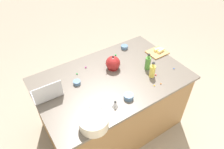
{
  "coord_description": "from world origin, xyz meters",
  "views": [
    {
      "loc": [
        0.99,
        1.51,
        2.53
      ],
      "look_at": [
        0.0,
        0.0,
        0.95
      ],
      "focal_mm": 32.92,
      "sensor_mm": 36.0,
      "label": 1
    }
  ],
  "objects": [
    {
      "name": "ramekin_medium",
      "position": [
        0.03,
        0.37,
        0.93
      ],
      "size": [
        0.1,
        0.1,
        0.05
      ],
      "primitive_type": "cylinder",
      "color": "slate",
      "rests_on": "island_counter"
    },
    {
      "name": "butter_stick_left",
      "position": [
        -0.82,
        -0.11,
        0.94
      ],
      "size": [
        0.11,
        0.05,
        0.04
      ],
      "primitive_type": "cube",
      "rotation": [
        0.0,
        0.0,
        -0.09
      ],
      "color": "#F4E58C",
      "rests_on": "cutting_board"
    },
    {
      "name": "mixing_bowl_large",
      "position": [
        0.51,
        0.47,
        0.97
      ],
      "size": [
        0.29,
        0.29,
        0.13
      ],
      "color": "beige",
      "rests_on": "island_counter"
    },
    {
      "name": "candy_7",
      "position": [
        -0.46,
        0.25,
        0.91
      ],
      "size": [
        0.02,
        0.02,
        0.02
      ],
      "primitive_type": "sphere",
      "color": "red",
      "rests_on": "island_counter"
    },
    {
      "name": "candy_6",
      "position": [
        0.17,
        -0.34,
        0.91
      ],
      "size": [
        0.02,
        0.02,
        0.02
      ],
      "primitive_type": "sphere",
      "color": "#CC3399",
      "rests_on": "island_counter"
    },
    {
      "name": "candy_2",
      "position": [
        0.4,
        -0.16,
        0.91
      ],
      "size": [
        0.02,
        0.02,
        0.02
      ],
      "primitive_type": "sphere",
      "color": "blue",
      "rests_on": "island_counter"
    },
    {
      "name": "candy_5",
      "position": [
        -0.73,
        0.29,
        0.91
      ],
      "size": [
        0.02,
        0.02,
        0.02
      ],
      "primitive_type": "sphere",
      "color": "blue",
      "rests_on": "island_counter"
    },
    {
      "name": "kitchen_timer",
      "position": [
        0.22,
        0.39,
        0.94
      ],
      "size": [
        0.07,
        0.07,
        0.08
      ],
      "color": "#B2B2B7",
      "rests_on": "island_counter"
    },
    {
      "name": "candy_8",
      "position": [
        0.77,
        -0.2,
        0.91
      ],
      "size": [
        0.01,
        0.01,
        0.01
      ],
      "primitive_type": "sphere",
      "color": "green",
      "rests_on": "island_counter"
    },
    {
      "name": "bottle_olive",
      "position": [
        -0.46,
        0.1,
        0.99
      ],
      "size": [
        0.07,
        0.07,
        0.22
      ],
      "color": "#4C8C38",
      "rests_on": "island_counter"
    },
    {
      "name": "butter_stick_right",
      "position": [
        -0.83,
        -0.06,
        0.94
      ],
      "size": [
        0.11,
        0.05,
        0.04
      ],
      "primitive_type": "cube",
      "rotation": [
        0.0,
        0.0,
        0.12
      ],
      "color": "#F4E58C",
      "rests_on": "cutting_board"
    },
    {
      "name": "candy_1",
      "position": [
        -0.32,
        0.38,
        0.91
      ],
      "size": [
        0.01,
        0.01,
        0.01
      ],
      "primitive_type": "sphere",
      "color": "yellow",
      "rests_on": "island_counter"
    },
    {
      "name": "ground_plane",
      "position": [
        0.0,
        0.0,
        0.0
      ],
      "size": [
        12.0,
        12.0,
        0.0
      ],
      "primitive_type": "plane",
      "color": "gray"
    },
    {
      "name": "laptop",
      "position": [
        0.74,
        -0.14,
        0.95
      ],
      "size": [
        0.32,
        0.24,
        0.22
      ],
      "color": "#B7B7BC",
      "rests_on": "island_counter"
    },
    {
      "name": "kettle",
      "position": [
        -0.11,
        -0.14,
        0.98
      ],
      "size": [
        0.21,
        0.18,
        0.2
      ],
      "color": "maroon",
      "rests_on": "island_counter"
    },
    {
      "name": "candy_0",
      "position": [
        0.32,
        -0.28,
        0.91
      ],
      "size": [
        0.02,
        0.02,
        0.02
      ],
      "primitive_type": "sphere",
      "color": "green",
      "rests_on": "island_counter"
    },
    {
      "name": "ramekin_wide",
      "position": [
        0.39,
        -0.13,
        0.92
      ],
      "size": [
        0.09,
        0.09,
        0.04
      ],
      "primitive_type": "cylinder",
      "color": "slate",
      "rests_on": "island_counter"
    },
    {
      "name": "island_counter",
      "position": [
        0.0,
        0.0,
        0.45
      ],
      "size": [
        1.78,
        1.13,
        0.9
      ],
      "color": "olive",
      "rests_on": "ground"
    },
    {
      "name": "cutting_board",
      "position": [
        -0.8,
        -0.08,
        0.91
      ],
      "size": [
        0.26,
        0.22,
        0.02
      ],
      "primitive_type": "cube",
      "color": "#AD7F4C",
      "rests_on": "island_counter"
    },
    {
      "name": "ramekin_small",
      "position": [
        -0.48,
        -0.42,
        0.92
      ],
      "size": [
        0.1,
        0.1,
        0.05
      ],
      "primitive_type": "cylinder",
      "color": "slate",
      "rests_on": "island_counter"
    },
    {
      "name": "bottle_oil",
      "position": [
        -0.41,
        0.24,
        0.98
      ],
      "size": [
        0.07,
        0.07,
        0.2
      ],
      "color": "#DBC64C",
      "rests_on": "island_counter"
    },
    {
      "name": "candy_4",
      "position": [
        -0.41,
        0.4,
        0.91
      ],
      "size": [
        0.01,
        0.01,
        0.01
      ],
      "primitive_type": "sphere",
      "color": "orange",
      "rests_on": "island_counter"
    },
    {
      "name": "candy_3",
      "position": [
        -0.28,
        -0.34,
        0.91
      ],
      "size": [
        0.02,
        0.02,
        0.02
      ],
      "primitive_type": "sphere",
      "color": "green",
      "rests_on": "island_counter"
    }
  ]
}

